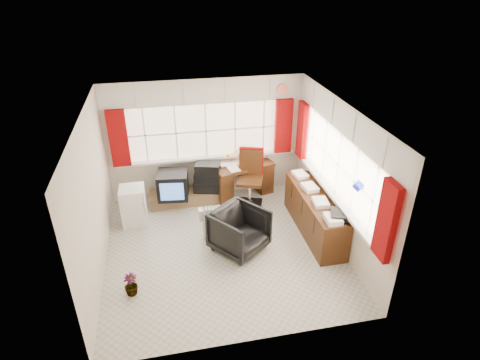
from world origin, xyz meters
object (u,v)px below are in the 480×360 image
at_px(credenza, 314,213).
at_px(task_chair, 251,175).
at_px(mini_fridge, 134,206).
at_px(desk_lamp, 238,154).
at_px(office_chair, 239,231).
at_px(desk, 242,178).
at_px(radiator, 214,225).
at_px(crt_tv, 173,185).
at_px(tv_bench, 184,197).

bearing_deg(credenza, task_chair, 126.98).
bearing_deg(mini_fridge, desk_lamp, 15.68).
height_order(task_chair, office_chair, task_chair).
bearing_deg(mini_fridge, office_chair, -33.30).
bearing_deg(credenza, desk, 122.52).
distance_m(radiator, credenza, 1.86).
bearing_deg(radiator, desk, 59.58).
xyz_separation_m(desk, office_chair, (-0.44, -1.85, -0.02)).
bearing_deg(task_chair, crt_tv, 175.28).
xyz_separation_m(radiator, credenza, (1.84, -0.20, 0.14)).
bearing_deg(crt_tv, mini_fridge, -150.92).
height_order(radiator, mini_fridge, mini_fridge).
xyz_separation_m(task_chair, crt_tv, (-1.56, 0.13, -0.12)).
bearing_deg(credenza, office_chair, -170.08).
xyz_separation_m(desk_lamp, crt_tv, (-1.36, -0.17, -0.48)).
bearing_deg(tv_bench, office_chair, -65.15).
xyz_separation_m(desk, credenza, (1.02, -1.60, -0.01)).
height_order(credenza, mini_fridge, credenza).
height_order(radiator, tv_bench, radiator).
bearing_deg(task_chair, tv_bench, 167.80).
height_order(desk, task_chair, task_chair).
bearing_deg(desk, tv_bench, -176.36).
bearing_deg(mini_fridge, tv_bench, 31.24).
bearing_deg(crt_tv, radiator, -60.96).
distance_m(desk_lamp, task_chair, 0.51).
distance_m(office_chair, crt_tv, 1.92).
xyz_separation_m(desk, desk_lamp, (-0.11, -0.08, 0.59)).
xyz_separation_m(radiator, crt_tv, (-0.64, 1.16, 0.27)).
bearing_deg(radiator, tv_bench, 108.26).
distance_m(radiator, tv_bench, 1.40).
bearing_deg(desk_lamp, desk, 34.96).
distance_m(office_chair, radiator, 0.61).
xyz_separation_m(credenza, mini_fridge, (-3.26, 0.93, -0.01)).
bearing_deg(desk, desk_lamp, -145.04).
distance_m(credenza, mini_fridge, 3.39).
relative_size(radiator, credenza, 0.31).
distance_m(credenza, crt_tv, 2.83).
height_order(office_chair, tv_bench, office_chair).
distance_m(tv_bench, crt_tv, 0.47).
height_order(desk_lamp, office_chair, desk_lamp).
relative_size(desk, tv_bench, 0.99).
xyz_separation_m(desk, radiator, (-0.82, -1.40, -0.15)).
bearing_deg(task_chair, radiator, -131.80).
xyz_separation_m(credenza, tv_bench, (-2.28, 1.52, -0.27)).
bearing_deg(mini_fridge, task_chair, 7.32).
xyz_separation_m(desk, mini_fridge, (-2.24, -0.67, -0.02)).
distance_m(desk, credenza, 1.90).
bearing_deg(radiator, desk_lamp, 61.65).
bearing_deg(desk_lamp, crt_tv, -172.90).
bearing_deg(desk_lamp, tv_bench, -179.76).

